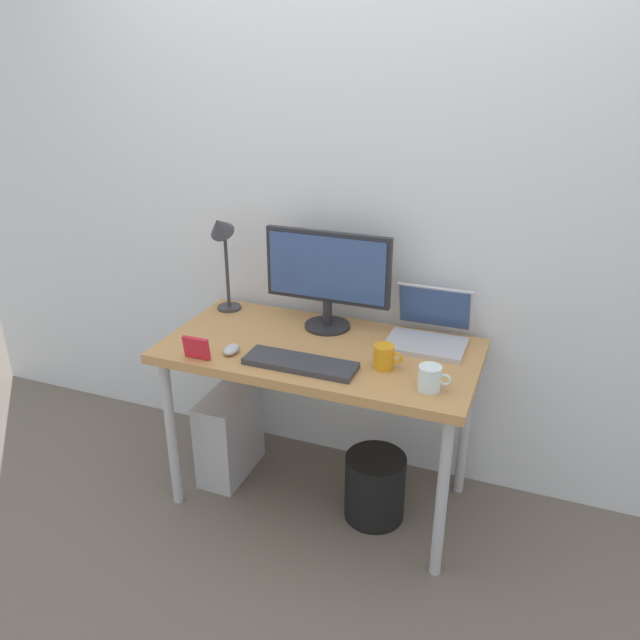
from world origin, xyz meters
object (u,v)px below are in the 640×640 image
object	(u,v)px
photo_frame	(196,348)
coffee_mug	(384,357)
desk	(320,363)
computer_tower	(230,434)
keyboard	(300,363)
desk_lamp	(222,241)
wastebasket	(375,487)
laptop	(429,329)
monitor	(327,274)
mouse	(232,349)
glass_cup	(430,378)

from	to	relation	value
photo_frame	coffee_mug	bearing A→B (deg)	15.13
desk	computer_tower	world-z (taller)	desk
keyboard	coffee_mug	bearing A→B (deg)	18.58
desk	coffee_mug	size ratio (longest dim) A/B	11.25
photo_frame	desk_lamp	bearing A→B (deg)	105.59
wastebasket	laptop	bearing A→B (deg)	61.28
desk_lamp	desk	bearing A→B (deg)	-19.66
coffee_mug	computer_tower	bearing A→B (deg)	172.47
computer_tower	keyboard	bearing A→B (deg)	-23.97
monitor	desk	bearing A→B (deg)	-78.02
keyboard	photo_frame	size ratio (longest dim) A/B	4.00
monitor	laptop	world-z (taller)	monitor
mouse	glass_cup	size ratio (longest dim) A/B	0.76
keyboard	photo_frame	bearing A→B (deg)	-167.54
desk_lamp	coffee_mug	world-z (taller)	desk_lamp
coffee_mug	monitor	bearing A→B (deg)	140.37
glass_cup	coffee_mug	bearing A→B (deg)	152.92
desk	desk_lamp	bearing A→B (deg)	160.34
desk_lamp	coffee_mug	distance (m)	0.93
glass_cup	wastebasket	world-z (taller)	glass_cup
laptop	coffee_mug	bearing A→B (deg)	-110.30
wastebasket	glass_cup	bearing A→B (deg)	-33.51
laptop	desk_lamp	size ratio (longest dim) A/B	0.68
photo_frame	laptop	bearing A→B (deg)	30.90
monitor	coffee_mug	bearing A→B (deg)	-39.63
keyboard	coffee_mug	xyz separation A→B (m)	(0.30, 0.10, 0.04)
glass_cup	wastebasket	bearing A→B (deg)	146.49
mouse	coffee_mug	size ratio (longest dim) A/B	0.79
laptop	computer_tower	xyz separation A→B (m)	(-0.87, -0.20, -0.60)
laptop	mouse	bearing A→B (deg)	-150.88
monitor	photo_frame	size ratio (longest dim) A/B	5.01
monitor	mouse	bearing A→B (deg)	-125.44
desk_lamp	coffee_mug	bearing A→B (deg)	-18.37
coffee_mug	wastebasket	distance (m)	0.66
coffee_mug	wastebasket	world-z (taller)	coffee_mug
desk_lamp	glass_cup	xyz separation A→B (m)	(1.04, -0.38, -0.29)
mouse	coffee_mug	xyz separation A→B (m)	(0.60, 0.10, 0.03)
glass_cup	wastebasket	distance (m)	0.71
keyboard	wastebasket	xyz separation A→B (m)	(0.28, 0.15, -0.62)
computer_tower	mouse	bearing A→B (deg)	-52.26
laptop	desk_lamp	bearing A→B (deg)	-178.82
keyboard	mouse	world-z (taller)	mouse
monitor	photo_frame	bearing A→B (deg)	-128.45
desk	keyboard	xyz separation A→B (m)	(-0.01, -0.19, 0.09)
keyboard	coffee_mug	distance (m)	0.32
laptop	computer_tower	distance (m)	1.08
desk_lamp	mouse	world-z (taller)	desk_lamp
wastebasket	desk	bearing A→B (deg)	172.29
glass_cup	keyboard	bearing A→B (deg)	-179.93
monitor	photo_frame	world-z (taller)	monitor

